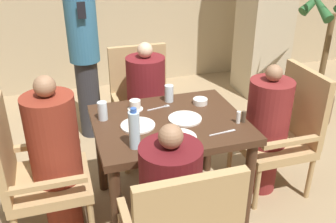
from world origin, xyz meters
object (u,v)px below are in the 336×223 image
diner_in_left_chair (56,157)px  diner_in_near_chair (170,211)px  plate_dessert_center (185,119)px  plate_main_right (138,125)px  diner_in_right_chair (266,129)px  chair_left_side (33,171)px  bowl_small (200,101)px  glass_tall_mid (103,111)px  glass_tall_near (169,93)px  chair_right_side (284,130)px  water_bottle (134,129)px  potted_palm (321,72)px  teacup_with_saucer (135,105)px  standing_host (84,49)px  plate_main_left (178,138)px  diner_in_far_chair (146,103)px  chair_far_side (142,101)px

diner_in_left_chair → diner_in_near_chair: diner_in_left_chair is taller
plate_dessert_center → plate_main_right: bearing=179.9°
diner_in_right_chair → plate_main_right: 1.01m
chair_left_side → plate_dessert_center: size_ratio=4.28×
bowl_small → glass_tall_mid: bearing=-177.1°
diner_in_left_chair → glass_tall_near: 0.93m
diner_in_near_chair → glass_tall_mid: 0.88m
chair_right_side → water_bottle: 1.29m
chair_left_side → diner_in_right_chair: 1.68m
diner_in_left_chair → chair_right_side: 1.68m
diner_in_near_chair → potted_palm: 2.61m
teacup_with_saucer → bowl_small: 0.48m
standing_host → plate_main_left: bearing=-74.9°
diner_in_far_chair → plate_main_left: size_ratio=4.76×
plate_main_left → glass_tall_near: 0.55m
chair_far_side → standing_host: 0.74m
chair_left_side → plate_main_right: 0.73m
chair_far_side → glass_tall_mid: 0.84m
plate_main_left → teacup_with_saucer: teacup_with_saucer is taller
glass_tall_near → glass_tall_mid: bearing=-164.2°
chair_far_side → glass_tall_mid: bearing=-122.8°
potted_palm → standing_host: bearing=170.0°
plate_main_right → bowl_small: bowl_small is taller
chair_right_side → glass_tall_near: bearing=160.2°
plate_main_left → glass_tall_near: (0.11, 0.54, 0.06)m
chair_far_side → glass_tall_near: 0.60m
chair_right_side → standing_host: 1.90m
standing_host → water_bottle: bearing=-85.2°
chair_left_side → diner_in_near_chair: diner_in_near_chair is taller
chair_right_side → plate_main_right: bearing=-179.4°
chair_right_side → potted_palm: potted_palm is taller
diner_in_left_chair → chair_right_side: bearing=0.0°
diner_in_right_chair → standing_host: standing_host is taller
teacup_with_saucer → potted_palm: bearing=16.9°
potted_palm → glass_tall_near: bearing=-162.5°
chair_right_side → diner_in_right_chair: (-0.15, 0.00, 0.03)m
plate_dessert_center → bowl_small: bearing=46.7°
chair_right_side → bowl_small: bearing=163.0°
chair_right_side → potted_palm: bearing=41.3°
diner_in_far_chair → diner_in_right_chair: bearing=-41.0°
chair_far_side → water_bottle: water_bottle is taller
chair_left_side → standing_host: 1.43m
diner_in_right_chair → plate_main_left: 0.84m
chair_left_side → plate_dessert_center: chair_left_side is taller
standing_host → plate_dessert_center: (0.53, -1.30, -0.16)m
plate_main_right → bowl_small: bearing=21.2°
diner_in_far_chair → plate_dessert_center: 0.71m
chair_left_side → potted_palm: 2.96m
chair_left_side → glass_tall_mid: chair_left_side is taller
chair_right_side → diner_in_right_chair: size_ratio=0.93×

